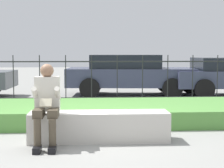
# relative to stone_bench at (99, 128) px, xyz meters

# --- Properties ---
(ground_plane) EXTENTS (60.00, 60.00, 0.00)m
(ground_plane) POSITION_rel_stone_bench_xyz_m (-0.09, 0.00, -0.22)
(ground_plane) COLOR gray
(stone_bench) EXTENTS (2.29, 0.53, 0.49)m
(stone_bench) POSITION_rel_stone_bench_xyz_m (0.00, 0.00, 0.00)
(stone_bench) COLOR beige
(stone_bench) RESTS_ON ground_plane
(person_seated_reader) EXTENTS (0.42, 0.73, 1.29)m
(person_seated_reader) POSITION_rel_stone_bench_xyz_m (-0.82, -0.30, 0.49)
(person_seated_reader) COLOR black
(person_seated_reader) RESTS_ON ground_plane
(grass_berm) EXTENTS (10.67, 2.32, 0.35)m
(grass_berm) POSITION_rel_stone_bench_xyz_m (-0.09, 1.86, -0.04)
(grass_berm) COLOR #569342
(grass_berm) RESTS_ON ground_plane
(iron_fence) EXTENTS (8.67, 0.03, 1.39)m
(iron_fence) POSITION_rel_stone_bench_xyz_m (-0.09, 3.60, 0.51)
(iron_fence) COLOR #232326
(iron_fence) RESTS_ON ground_plane
(car_parked_center) EXTENTS (4.36, 2.27, 1.37)m
(car_parked_center) POSITION_rel_stone_bench_xyz_m (1.21, 6.50, 0.52)
(car_parked_center) COLOR #383D56
(car_parked_center) RESTS_ON ground_plane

